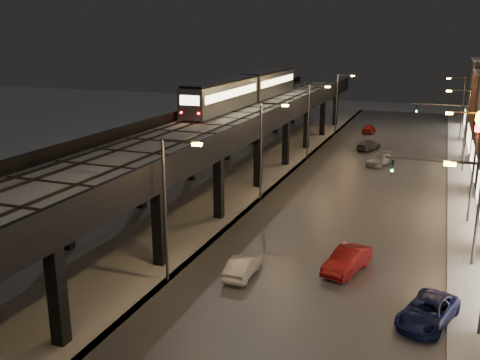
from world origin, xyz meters
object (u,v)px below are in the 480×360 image
(car_mid_dark, at_px, (368,146))
(car_near_white, at_px, (243,267))
(subway_train, at_px, (248,88))
(car_onc_white, at_px, (379,160))
(car_onc_dark, at_px, (428,313))
(car_far_white, at_px, (369,129))
(car_onc_silver, at_px, (347,261))

(car_mid_dark, bearing_deg, car_near_white, 104.94)
(subway_train, height_order, car_onc_white, subway_train)
(car_mid_dark, height_order, car_onc_dark, car_onc_dark)
(car_far_white, bearing_deg, car_mid_dark, 100.17)
(subway_train, relative_size, car_near_white, 8.54)
(car_mid_dark, height_order, car_far_white, car_far_white)
(car_far_white, height_order, car_onc_white, same)
(car_onc_silver, xyz_separation_m, car_onc_dark, (5.05, -4.92, -0.09))
(subway_train, bearing_deg, car_onc_white, -2.92)
(car_mid_dark, relative_size, car_onc_silver, 0.97)
(car_onc_white, bearing_deg, car_near_white, -83.81)
(car_near_white, bearing_deg, car_mid_dark, -94.27)
(subway_train, height_order, car_far_white, subway_train)
(car_mid_dark, relative_size, car_far_white, 1.13)
(car_mid_dark, bearing_deg, car_onc_white, 123.89)
(subway_train, relative_size, car_onc_white, 7.33)
(car_near_white, bearing_deg, car_onc_silver, -154.63)
(car_onc_silver, height_order, car_onc_white, car_onc_silver)
(car_far_white, bearing_deg, car_near_white, 92.07)
(car_onc_dark, bearing_deg, car_onc_silver, 153.38)
(car_mid_dark, xyz_separation_m, car_far_white, (-1.67, 12.82, 0.03))
(subway_train, bearing_deg, car_far_white, 57.96)
(subway_train, distance_m, car_onc_silver, 36.65)
(car_mid_dark, xyz_separation_m, car_onc_white, (2.27, -8.06, 0.03))
(car_onc_silver, bearing_deg, car_onc_white, 108.27)
(car_onc_silver, bearing_deg, car_far_white, 111.55)
(car_near_white, relative_size, car_onc_silver, 0.86)
(car_far_white, xyz_separation_m, car_onc_silver, (5.41, -51.10, 0.09))
(subway_train, distance_m, car_onc_dark, 43.37)
(car_onc_silver, distance_m, car_onc_dark, 7.05)
(car_near_white, height_order, car_onc_dark, car_onc_dark)
(subway_train, bearing_deg, car_onc_silver, -59.99)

